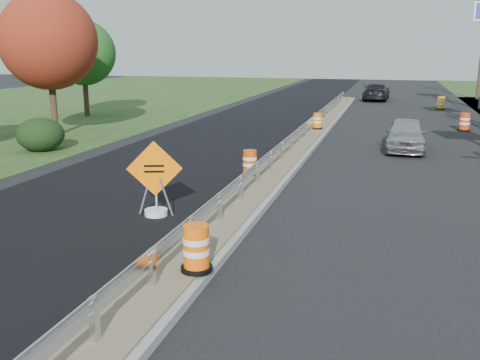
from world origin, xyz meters
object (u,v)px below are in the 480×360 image
(barrel_median_far, at_px, (317,121))
(barrel_shoulder_mid, at_px, (465,122))
(barrel_median_near, at_px, (196,249))
(caution_sign, at_px, (156,197))
(barrel_median_mid, at_px, (250,163))
(barrel_shoulder_far, at_px, (441,103))
(car_silver, at_px, (406,134))
(car_dark_far, at_px, (376,92))

(barrel_median_far, distance_m, barrel_shoulder_mid, 8.39)
(barrel_median_near, relative_size, barrel_shoulder_mid, 0.93)
(barrel_shoulder_mid, bearing_deg, barrel_median_near, -108.08)
(barrel_shoulder_mid, bearing_deg, caution_sign, -117.65)
(barrel_median_mid, bearing_deg, barrel_shoulder_far, 72.53)
(barrel_median_mid, xyz_separation_m, barrel_shoulder_far, (8.18, 25.99, -0.17))
(barrel_shoulder_mid, distance_m, car_silver, 7.78)
(car_dark_far, bearing_deg, barrel_median_mid, 86.91)
(barrel_median_near, height_order, barrel_median_far, barrel_median_near)
(barrel_shoulder_mid, relative_size, barrel_shoulder_far, 1.02)
(barrel_median_mid, relative_size, car_dark_far, 0.16)
(barrel_shoulder_mid, distance_m, car_dark_far, 18.53)
(car_silver, bearing_deg, barrel_median_mid, -124.07)
(caution_sign, xyz_separation_m, car_silver, (6.76, 12.13, 0.20))
(barrel_median_mid, distance_m, barrel_median_far, 11.65)
(barrel_median_mid, xyz_separation_m, barrel_median_far, (0.74, 11.62, -0.00))
(barrel_median_far, xyz_separation_m, car_silver, (4.55, -4.03, 0.09))
(barrel_median_near, distance_m, barrel_shoulder_far, 34.98)
(barrel_median_near, relative_size, barrel_median_mid, 1.08)
(caution_sign, distance_m, car_dark_far, 37.20)
(barrel_median_near, xyz_separation_m, car_silver, (4.19, 15.86, 0.05))
(barrel_median_near, relative_size, car_dark_far, 0.18)
(barrel_median_far, relative_size, barrel_shoulder_mid, 0.85)
(barrel_median_near, bearing_deg, barrel_median_far, 91.02)
(caution_sign, distance_m, barrel_shoulder_mid, 21.65)
(barrel_median_near, bearing_deg, barrel_median_mid, 97.59)
(barrel_median_far, bearing_deg, caution_sign, -97.81)
(caution_sign, relative_size, barrel_median_far, 2.44)
(barrel_median_near, height_order, car_dark_far, car_dark_far)
(barrel_shoulder_mid, bearing_deg, barrel_shoulder_far, 92.00)
(barrel_median_near, height_order, barrel_shoulder_far, barrel_median_near)
(caution_sign, bearing_deg, barrel_shoulder_mid, 43.48)
(caution_sign, distance_m, barrel_shoulder_far, 32.02)
(barrel_shoulder_mid, relative_size, car_silver, 0.23)
(barrel_shoulder_far, distance_m, car_dark_far, 8.10)
(barrel_median_mid, xyz_separation_m, barrel_shoulder_mid, (8.58, 14.64, -0.16))
(caution_sign, xyz_separation_m, barrel_median_near, (2.57, -3.72, 0.15))
(caution_sign, xyz_separation_m, barrel_shoulder_mid, (10.05, 19.18, -0.05))
(barrel_median_near, distance_m, barrel_median_mid, 8.33)
(barrel_median_far, bearing_deg, barrel_median_mid, -93.67)
(car_silver, relative_size, car_dark_far, 0.81)
(barrel_median_near, bearing_deg, barrel_shoulder_mid, 71.92)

